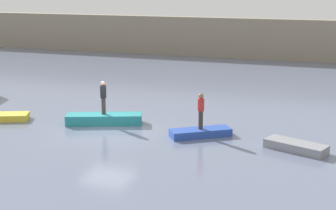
{
  "coord_description": "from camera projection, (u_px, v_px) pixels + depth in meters",
  "views": [
    {
      "loc": [
        11.09,
        -22.45,
        7.4
      ],
      "look_at": [
        2.37,
        2.58,
        0.95
      ],
      "focal_mm": 54.86,
      "sensor_mm": 36.0,
      "label": 1
    }
  ],
  "objects": [
    {
      "name": "person_red_shirt",
      "position": [
        201.0,
        109.0,
        24.71
      ],
      "size": [
        0.32,
        0.32,
        1.77
      ],
      "color": "#38332D",
      "rests_on": "rowboat_blue"
    },
    {
      "name": "embankment_wall",
      "position": [
        227.0,
        38.0,
        50.36
      ],
      "size": [
        80.0,
        1.2,
        3.88
      ],
      "primitive_type": "cube",
      "color": "gray",
      "rests_on": "ground_plane"
    },
    {
      "name": "person_dark_shirt",
      "position": [
        103.0,
        96.0,
        26.82
      ],
      "size": [
        0.32,
        0.32,
        1.77
      ],
      "color": "#38332D",
      "rests_on": "rowboat_teal"
    },
    {
      "name": "rowboat_blue",
      "position": [
        200.0,
        133.0,
        24.99
      ],
      "size": [
        2.98,
        2.47,
        0.37
      ],
      "primitive_type": "cube",
      "rotation": [
        0.0,
        0.0,
        0.61
      ],
      "color": "#2B4CAD",
      "rests_on": "ground_plane"
    },
    {
      "name": "rowboat_teal",
      "position": [
        104.0,
        119.0,
        27.12
      ],
      "size": [
        4.07,
        2.39,
        0.54
      ],
      "primitive_type": "cube",
      "rotation": [
        0.0,
        0.0,
        0.37
      ],
      "color": "teal",
      "rests_on": "ground_plane"
    },
    {
      "name": "ground_plane",
      "position": [
        107.0,
        131.0,
        25.9
      ],
      "size": [
        120.0,
        120.0,
        0.0
      ],
      "primitive_type": "plane",
      "color": "slate"
    },
    {
      "name": "rowboat_grey",
      "position": [
        296.0,
        146.0,
        22.89
      ],
      "size": [
        2.93,
        1.91,
        0.39
      ],
      "primitive_type": "cube",
      "rotation": [
        0.0,
        0.0,
        -0.36
      ],
      "color": "gray",
      "rests_on": "ground_plane"
    }
  ]
}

